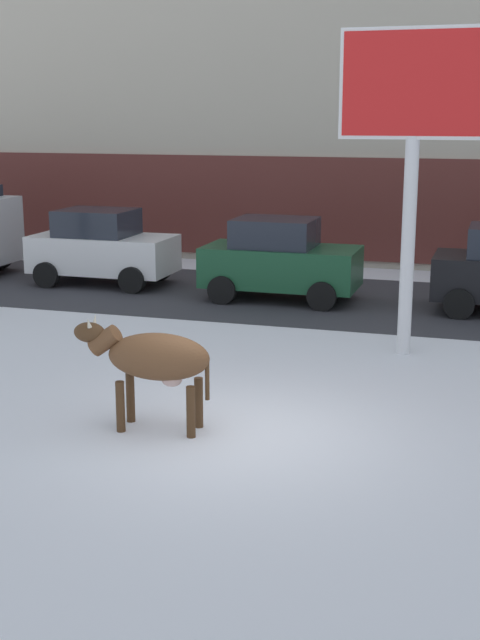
# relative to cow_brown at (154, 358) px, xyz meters

# --- Properties ---
(ground_plane) EXTENTS (120.00, 120.00, 0.00)m
(ground_plane) POSITION_rel_cow_brown_xyz_m (1.12, 0.17, -0.99)
(ground_plane) COLOR white
(road_strip) EXTENTS (60.00, 5.60, 0.01)m
(road_strip) POSITION_rel_cow_brown_xyz_m (1.12, 8.86, -0.99)
(road_strip) COLOR #333338
(road_strip) RESTS_ON ground
(building_facade) EXTENTS (44.00, 6.10, 13.00)m
(building_facade) POSITION_rel_cow_brown_xyz_m (1.12, 16.34, 5.49)
(building_facade) COLOR #BCB29E
(building_facade) RESTS_ON ground
(cow_brown) EXTENTS (1.92, 0.70, 1.54)m
(cow_brown) POSITION_rel_cow_brown_xyz_m (0.00, 0.00, 0.00)
(cow_brown) COLOR brown
(cow_brown) RESTS_ON ground
(billboard) EXTENTS (2.52, 0.24, 5.56)m
(billboard) POSITION_rel_cow_brown_xyz_m (2.79, 4.81, 3.32)
(billboard) COLOR silver
(billboard) RESTS_ON ground
(car_white_hatchback) EXTENTS (3.51, 1.94, 1.86)m
(car_white_hatchback) POSITION_rel_cow_brown_xyz_m (-5.14, 9.12, -0.07)
(car_white_hatchback) COLOR white
(car_white_hatchback) RESTS_ON ground
(car_darkgreen_hatchback) EXTENTS (3.51, 1.94, 1.86)m
(car_darkgreen_hatchback) POSITION_rel_cow_brown_xyz_m (-0.45, 8.60, -0.07)
(car_darkgreen_hatchback) COLOR #194C2D
(car_darkgreen_hatchback) RESTS_ON ground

